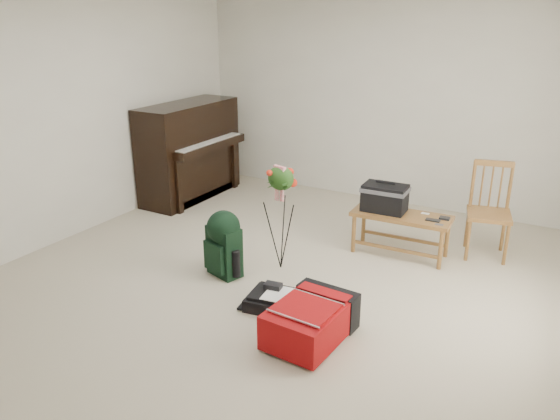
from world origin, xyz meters
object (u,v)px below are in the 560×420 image
Objects in this scene: piano at (190,153)px; red_suitcase at (313,317)px; bench at (390,203)px; green_backpack at (224,240)px; black_duffel at (276,300)px; dining_chair at (490,212)px; flower_stand at (281,218)px.

red_suitcase is at bearing -37.05° from piano.
bench is 1.83m from red_suitcase.
red_suitcase is 1.31m from green_backpack.
red_suitcase is at bearing -34.15° from black_duffel.
flower_stand is at bearing -154.98° from dining_chair.
dining_chair is 1.29× the size of red_suitcase.
red_suitcase is 0.53m from black_duffel.
flower_stand is (-0.81, 0.91, 0.35)m from red_suitcase.
bench is 1.74m from green_backpack.
dining_chair is at bearing 48.08° from black_duffel.
green_backpack is (-1.16, -1.28, -0.18)m from bench.
dining_chair reaches higher than black_duffel.
black_duffel is (-1.33, -2.00, -0.40)m from dining_chair.
piano reaches higher than black_duffel.
dining_chair is at bearing 53.13° from flower_stand.
flower_stand reaches higher than green_backpack.
piano is at bearing 163.49° from flower_stand.
dining_chair is (0.90, 0.43, -0.07)m from bench.
flower_stand is (-0.34, 0.69, 0.45)m from black_duffel.
red_suitcase is 1.48× the size of black_duffel.
black_duffel is at bearing -4.50° from green_backpack.
piano is 2.43m from green_backpack.
red_suitcase is 0.70× the size of flower_stand.
dining_chair is 2.41m from red_suitcase.
dining_chair is 1.90× the size of black_duffel.
flower_stand reaches higher than bench.
black_duffel is (-0.47, 0.23, -0.09)m from red_suitcase.
piano is 1.56× the size of dining_chair.
dining_chair is 2.13m from flower_stand.
dining_chair is 2.68m from green_backpack.
black_duffel is at bearing -108.12° from bench.
green_backpack is 0.61× the size of flower_stand.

